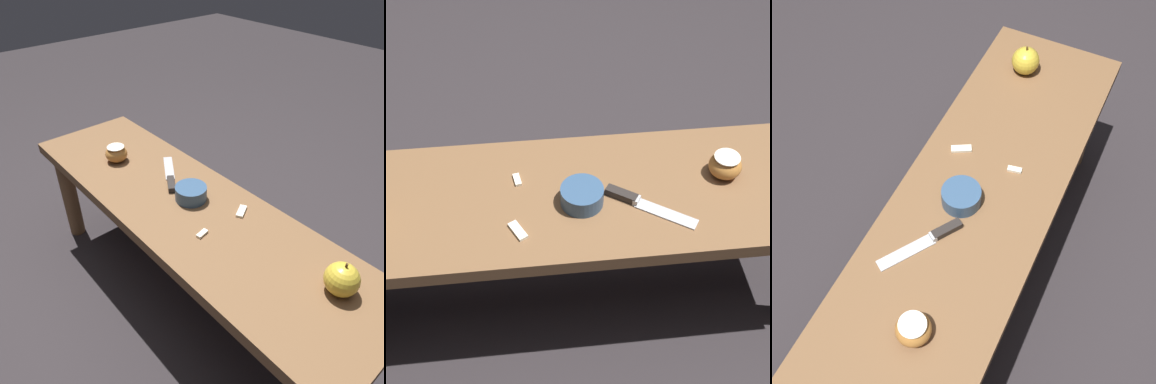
{
  "view_description": "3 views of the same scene",
  "coord_description": "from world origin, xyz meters",
  "views": [
    {
      "loc": [
        0.75,
        -0.61,
        1.22
      ],
      "look_at": [
        0.01,
        0.03,
        0.51
      ],
      "focal_mm": 35.0,
      "sensor_mm": 36.0,
      "label": 1
    },
    {
      "loc": [
        0.1,
        0.88,
        1.45
      ],
      "look_at": [
        0.01,
        0.03,
        0.51
      ],
      "focal_mm": 50.0,
      "sensor_mm": 36.0,
      "label": 2
    },
    {
      "loc": [
        -0.69,
        -0.3,
        1.66
      ],
      "look_at": [
        0.01,
        0.03,
        0.51
      ],
      "focal_mm": 50.0,
      "sensor_mm": 36.0,
      "label": 3
    }
  ],
  "objects": [
    {
      "name": "apple_slice_near_knife",
      "position": [
        0.15,
        -0.06,
        0.48
      ],
      "size": [
        0.02,
        0.04,
        0.01
      ],
      "color": "white",
      "rests_on": "wooden_bench"
    },
    {
      "name": "bowl",
      "position": [
        0.0,
        0.03,
        0.5
      ],
      "size": [
        0.1,
        0.1,
        0.05
      ],
      "color": "#335175",
      "rests_on": "wooden_bench"
    },
    {
      "name": "knife",
      "position": [
        -0.13,
        0.05,
        0.48
      ],
      "size": [
        0.21,
        0.15,
        0.02
      ],
      "rotation": [
        0.0,
        0.0,
        2.55
      ],
      "color": "#B7BABF",
      "rests_on": "wooden_bench"
    },
    {
      "name": "ground_plane",
      "position": [
        0.0,
        0.0,
        0.0
      ],
      "size": [
        8.0,
        8.0,
        0.0
      ],
      "primitive_type": "plane",
      "color": "#2D282B"
    },
    {
      "name": "apple_cut",
      "position": [
        -0.37,
        -0.03,
        0.51
      ],
      "size": [
        0.08,
        0.08,
        0.06
      ],
      "color": "#B27233",
      "rests_on": "wooden_bench"
    },
    {
      "name": "apple_whole",
      "position": [
        0.53,
        0.06,
        0.52
      ],
      "size": [
        0.09,
        0.09,
        0.1
      ],
      "color": "gold",
      "rests_on": "wooden_bench"
    },
    {
      "name": "apple_slice_center",
      "position": [
        0.16,
        0.11,
        0.48
      ],
      "size": [
        0.05,
        0.06,
        0.01
      ],
      "color": "white",
      "rests_on": "wooden_bench"
    },
    {
      "name": "wooden_bench",
      "position": [
        0.0,
        0.0,
        0.39
      ],
      "size": [
        1.4,
        0.41,
        0.47
      ],
      "color": "brown",
      "rests_on": "ground_plane"
    }
  ]
}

